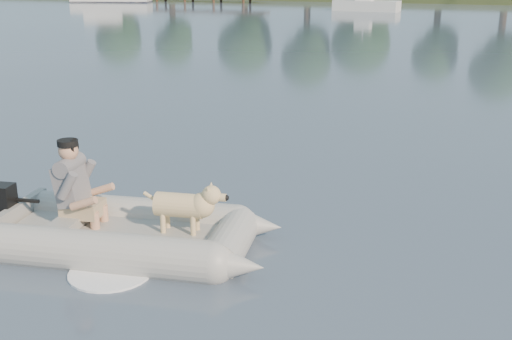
% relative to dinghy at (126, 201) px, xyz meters
% --- Properties ---
extents(water, '(160.00, 160.00, 0.00)m').
position_rel_dinghy_xyz_m(water, '(0.79, -0.42, -0.60)').
color(water, slate).
rests_on(water, ground).
extents(dinghy, '(5.10, 3.87, 1.39)m').
position_rel_dinghy_xyz_m(dinghy, '(0.00, 0.00, 0.00)').
color(dinghy, '#A5A5A0').
rests_on(dinghy, water).
extents(man, '(0.82, 0.73, 1.09)m').
position_rel_dinghy_xyz_m(man, '(-0.70, -0.05, 0.19)').
color(man, slate).
rests_on(man, dinghy).
extents(dog, '(0.98, 0.47, 0.63)m').
position_rel_dinghy_xyz_m(dog, '(0.64, 0.15, -0.08)').
color(dog, '#D4B97A').
rests_on(dog, dinghy).
extents(outboard_motor, '(0.46, 0.35, 0.79)m').
position_rel_dinghy_xyz_m(outboard_motor, '(-1.66, -0.25, -0.28)').
color(outboard_motor, black).
rests_on(outboard_motor, dinghy).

